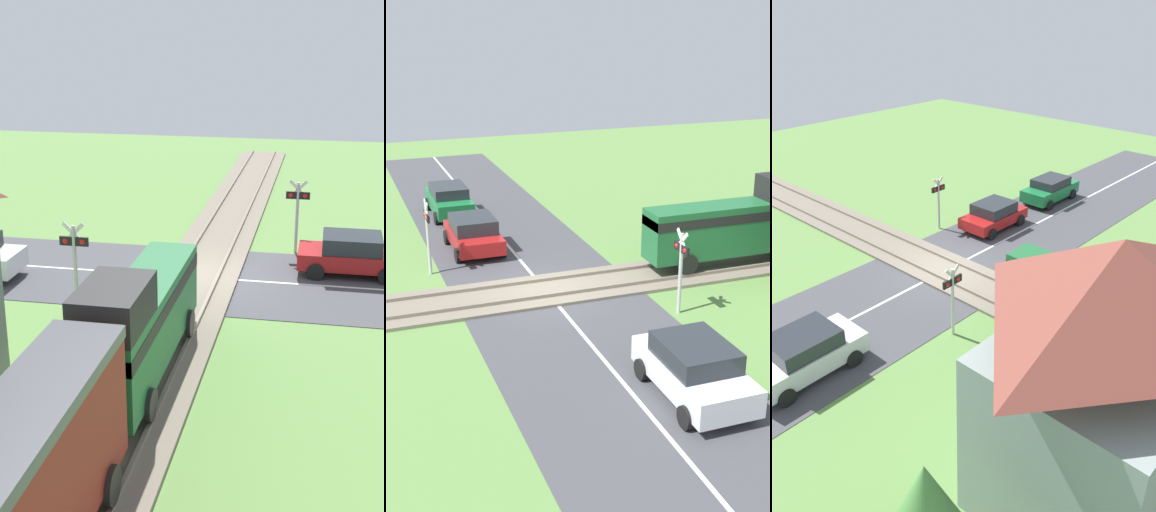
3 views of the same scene
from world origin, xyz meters
TOP-DOWN VIEW (x-y plane):
  - ground_plane at (0.00, 0.00)m, footprint 60.00×60.00m
  - road_surface at (0.00, 0.00)m, footprint 48.00×6.40m
  - track_bed at (0.00, 0.00)m, footprint 2.80×48.00m
  - train at (0.00, 14.72)m, footprint 1.58×21.20m
  - car_near_crossing at (-5.20, -1.44)m, footprint 3.69×1.99m
  - crossing_signal_west_approach at (-3.16, -3.54)m, footprint 0.90×0.18m
  - crossing_signal_east_approach at (3.16, 3.54)m, footprint 0.90×0.18m
  - pedestrian_by_station at (1.65, 9.80)m, footprint 0.41×0.41m

SIDE VIEW (x-z plane):
  - ground_plane at x=0.00m, z-range 0.00..0.00m
  - road_surface at x=0.00m, z-range 0.00..0.02m
  - track_bed at x=0.00m, z-range -0.05..0.19m
  - pedestrian_by_station at x=1.65m, z-range -0.07..1.57m
  - car_near_crossing at x=-5.20m, z-range 0.04..1.47m
  - crossing_signal_west_approach at x=-3.16m, z-range 0.42..3.27m
  - crossing_signal_east_approach at x=3.16m, z-range 0.42..3.27m
  - train at x=0.00m, z-range 0.29..3.47m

